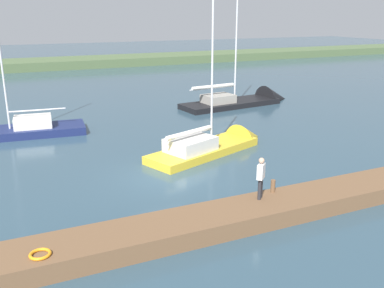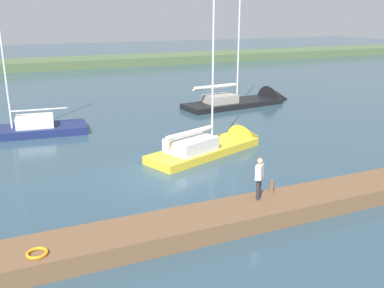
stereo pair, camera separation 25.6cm
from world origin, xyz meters
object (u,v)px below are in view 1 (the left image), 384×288
Objects in this scene: mooring_post_near at (273,186)px; sailboat_mid_channel at (250,102)px; person_on_dock at (261,175)px; sailboat_outer_mooring at (220,146)px; life_ring_buoy at (40,254)px.

mooring_post_near is 0.04× the size of sailboat_mid_channel.
mooring_post_near is 0.31× the size of person_on_dock.
mooring_post_near is 0.05× the size of sailboat_outer_mooring.
sailboat_mid_channel is 21.86m from person_on_dock.
sailboat_outer_mooring reaches higher than person_on_dock.
person_on_dock is (2.60, 8.18, 1.49)m from sailboat_outer_mooring.
sailboat_mid_channel is (-8.63, -10.51, -0.05)m from sailboat_outer_mooring.
person_on_dock reaches higher than life_ring_buoy.
person_on_dock is at bearing -174.60° from life_ring_buoy.
mooring_post_near is 9.15m from life_ring_buoy.
sailboat_outer_mooring is (-1.78, -7.85, -0.79)m from mooring_post_near.
person_on_dock is (11.24, 18.69, 1.54)m from sailboat_mid_channel.
life_ring_buoy is at bearing 53.44° from person_on_dock.
sailboat_mid_channel is at bearing -135.03° from life_ring_buoy.
person_on_dock is (-8.25, -0.78, 0.91)m from life_ring_buoy.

